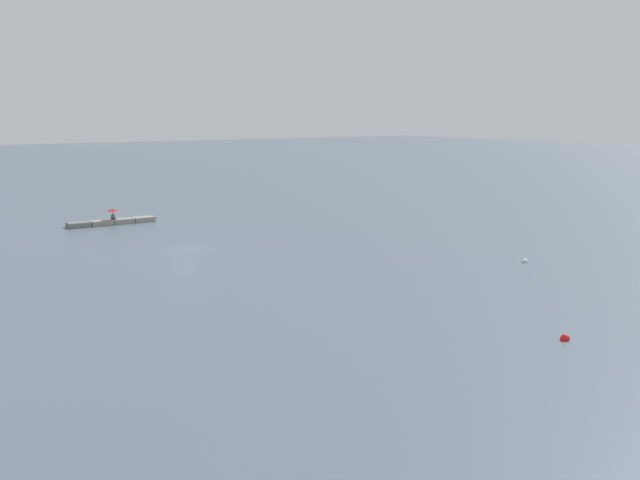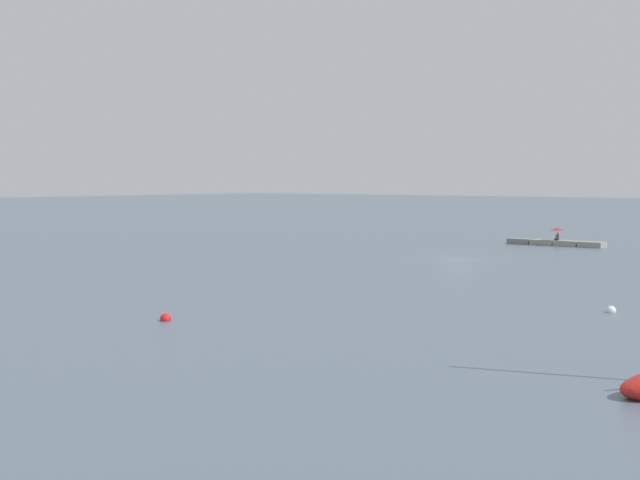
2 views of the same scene
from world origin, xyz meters
TOP-DOWN VIEW (x-y plane):
  - ground_plane at (0.00, 0.00)m, footprint 500.00×500.00m
  - seawall_pier at (0.00, -19.70)m, footprint 10.07×1.75m
  - person_seated_grey_left at (-0.19, -19.69)m, footprint 0.42×0.62m
  - umbrella_open_red at (-0.18, -19.62)m, footprint 1.43×1.43m
  - mooring_buoy_near at (-21.48, 22.32)m, footprint 0.51×0.51m
  - mooring_buoy_mid at (-5.72, 38.20)m, footprint 0.54×0.54m

SIDE VIEW (x-z plane):
  - ground_plane at x=0.00m, z-range 0.00..0.00m
  - mooring_buoy_near at x=-21.48m, z-range -0.16..0.34m
  - mooring_buoy_mid at x=-5.72m, z-range -0.17..0.36m
  - seawall_pier at x=0.00m, z-range 0.00..0.56m
  - person_seated_grey_left at x=-0.19m, z-range 0.45..1.18m
  - umbrella_open_red at x=-0.18m, z-range 1.03..2.34m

